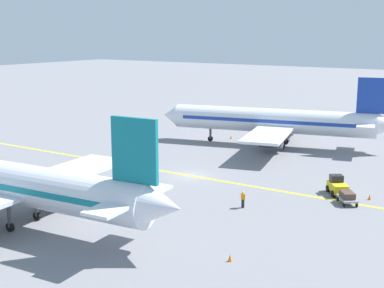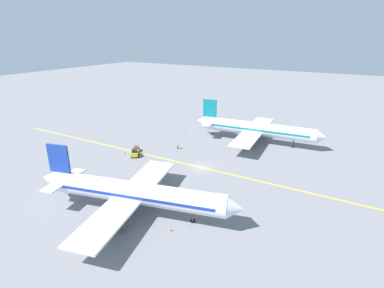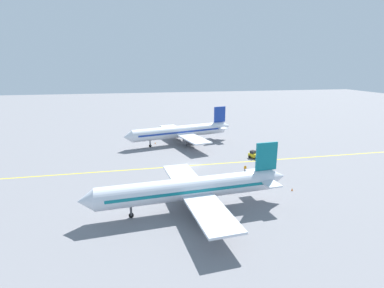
% 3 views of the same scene
% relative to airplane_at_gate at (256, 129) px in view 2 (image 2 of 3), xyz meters
% --- Properties ---
extents(ground_plane, '(400.00, 400.00, 0.00)m').
position_rel_airplane_at_gate_xyz_m(ground_plane, '(22.17, -4.71, -3.71)').
color(ground_plane, slate).
extents(apron_yellow_centreline, '(1.39, 120.00, 0.01)m').
position_rel_airplane_at_gate_xyz_m(apron_yellow_centreline, '(22.17, -4.71, -3.71)').
color(apron_yellow_centreline, yellow).
rests_on(apron_yellow_centreline, ground).
extents(airplane_at_gate, '(28.34, 35.55, 10.60)m').
position_rel_airplane_at_gate_xyz_m(airplane_at_gate, '(0.00, 0.00, 0.00)').
color(airplane_at_gate, silver).
rests_on(airplane_at_gate, ground).
extents(airplane_adjacent_stand, '(28.43, 35.14, 10.60)m').
position_rel_airplane_at_gate_xyz_m(airplane_adjacent_stand, '(43.49, -5.67, 0.00)').
color(airplane_adjacent_stand, silver).
rests_on(airplane_adjacent_stand, ground).
extents(baggage_tug_white, '(3.31, 2.96, 2.11)m').
position_rel_airplane_at_gate_xyz_m(baggage_tug_white, '(24.62, -21.65, -2.81)').
color(baggage_tug_white, gold).
rests_on(baggage_tug_white, ground).
extents(baggage_cart_trailing, '(2.93, 2.65, 1.24)m').
position_rel_airplane_at_gate_xyz_m(baggage_cart_trailing, '(21.93, -23.56, -2.95)').
color(baggage_cart_trailing, gray).
rests_on(baggage_cart_trailing, ground).
extents(ground_crew_worker, '(0.32, 0.56, 1.68)m').
position_rel_airplane_at_gate_xyz_m(ground_crew_worker, '(15.14, -15.44, -2.80)').
color(ground_crew_worker, '#23232D').
rests_on(ground_crew_worker, ground).
extents(traffic_cone_near_nose, '(0.32, 0.32, 0.55)m').
position_rel_airplane_at_gate_xyz_m(traffic_cone_near_nose, '(24.52, -25.08, -3.43)').
color(traffic_cone_near_nose, orange).
rests_on(traffic_cone_near_nose, ground).
extents(traffic_cone_mid_apron, '(0.32, 0.32, 0.55)m').
position_rel_airplane_at_gate_xyz_m(traffic_cone_mid_apron, '(44.57, 2.31, -3.43)').
color(traffic_cone_mid_apron, orange).
rests_on(traffic_cone_mid_apron, ground).
extents(traffic_cone_by_wingtip, '(0.32, 0.32, 0.55)m').
position_rel_airplane_at_gate_xyz_m(traffic_cone_by_wingtip, '(3.57, -20.50, -3.43)').
color(traffic_cone_by_wingtip, orange).
rests_on(traffic_cone_by_wingtip, ground).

